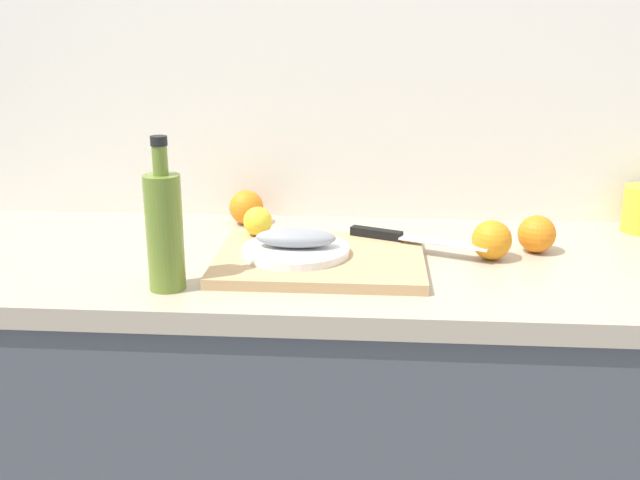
# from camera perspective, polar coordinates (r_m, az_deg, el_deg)

# --- Properties ---
(back_wall) EXTENTS (3.20, 0.05, 2.50)m
(back_wall) POSITION_cam_1_polar(r_m,az_deg,el_deg) (1.72, 2.99, 13.26)
(back_wall) COLOR white
(back_wall) RESTS_ON ground_plane
(kitchen_counter) EXTENTS (2.00, 0.60, 0.90)m
(kitchen_counter) POSITION_cam_1_polar(r_m,az_deg,el_deg) (1.67, 2.28, -16.17)
(kitchen_counter) COLOR #4C5159
(kitchen_counter) RESTS_ON ground_plane
(cutting_board) EXTENTS (0.40, 0.31, 0.02)m
(cutting_board) POSITION_cam_1_polar(r_m,az_deg,el_deg) (1.42, 0.00, -1.54)
(cutting_board) COLOR tan
(cutting_board) RESTS_ON kitchen_counter
(white_plate) EXTENTS (0.21, 0.21, 0.01)m
(white_plate) POSITION_cam_1_polar(r_m,az_deg,el_deg) (1.42, -1.87, -0.81)
(white_plate) COLOR white
(white_plate) RESTS_ON cutting_board
(fish_fillet) EXTENTS (0.15, 0.07, 0.04)m
(fish_fillet) POSITION_cam_1_polar(r_m,az_deg,el_deg) (1.42, -1.88, 0.17)
(fish_fillet) COLOR gray
(fish_fillet) RESTS_ON white_plate
(chef_knife) EXTENTS (0.28, 0.14, 0.02)m
(chef_knife) POSITION_cam_1_polar(r_m,az_deg,el_deg) (1.51, 6.22, 0.26)
(chef_knife) COLOR silver
(chef_knife) RESTS_ON cutting_board
(lemon_0) EXTENTS (0.06, 0.06, 0.06)m
(lemon_0) POSITION_cam_1_polar(r_m,az_deg,el_deg) (1.54, -4.82, 1.45)
(lemon_0) COLOR yellow
(lemon_0) RESTS_ON cutting_board
(olive_oil_bottle) EXTENTS (0.06, 0.06, 0.27)m
(olive_oil_bottle) POSITION_cam_1_polar(r_m,az_deg,el_deg) (1.30, -11.89, 0.84)
(olive_oil_bottle) COLOR olive
(olive_oil_bottle) RESTS_ON kitchen_counter
(orange_1) EXTENTS (0.08, 0.08, 0.08)m
(orange_1) POSITION_cam_1_polar(r_m,az_deg,el_deg) (1.70, -5.69, 2.53)
(orange_1) COLOR orange
(orange_1) RESTS_ON kitchen_counter
(orange_2) EXTENTS (0.08, 0.08, 0.08)m
(orange_2) POSITION_cam_1_polar(r_m,az_deg,el_deg) (1.55, 16.34, 0.45)
(orange_2) COLOR orange
(orange_2) RESTS_ON kitchen_counter
(orange_3) EXTENTS (0.08, 0.08, 0.08)m
(orange_3) POSITION_cam_1_polar(r_m,az_deg,el_deg) (1.49, 13.07, 0.00)
(orange_3) COLOR orange
(orange_3) RESTS_ON kitchen_counter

